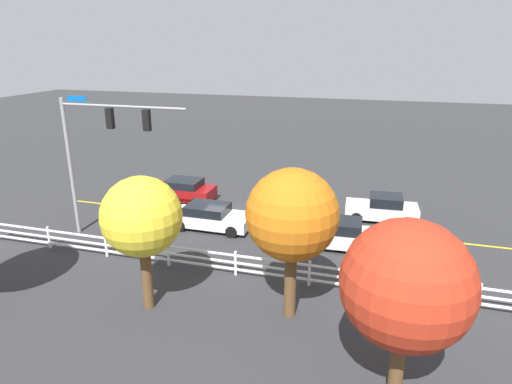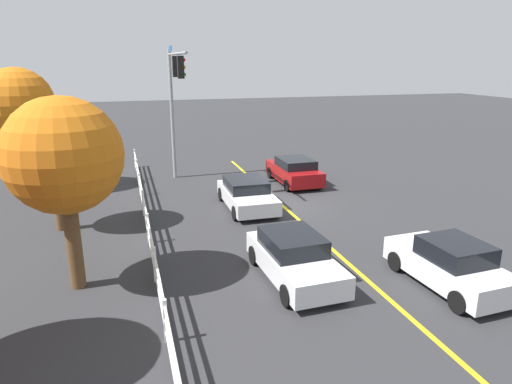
{
  "view_description": "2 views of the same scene",
  "coord_description": "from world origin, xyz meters",
  "px_view_note": "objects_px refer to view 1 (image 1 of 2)",
  "views": [
    {
      "loc": [
        -8.73,
        22.89,
        9.76
      ],
      "look_at": [
        -2.83,
        2.52,
        2.62
      ],
      "focal_mm": 31.37,
      "sensor_mm": 36.0,
      "label": 1
    },
    {
      "loc": [
        -19.32,
        6.95,
        6.59
      ],
      "look_at": [
        -3.6,
        2.31,
        1.82
      ],
      "focal_mm": 31.97,
      "sensor_mm": 36.0,
      "label": 2
    }
  ],
  "objects_px": {
    "car_1": "(182,190)",
    "car_2": "(382,208)",
    "car_3": "(211,217)",
    "car_0": "(343,234)",
    "tree_2": "(142,218)",
    "tree_1": "(407,285)",
    "tree_0": "(292,216)"
  },
  "relations": [
    {
      "from": "car_1",
      "to": "tree_2",
      "type": "height_order",
      "value": "tree_2"
    },
    {
      "from": "car_1",
      "to": "car_3",
      "type": "distance_m",
      "value": 5.01
    },
    {
      "from": "tree_2",
      "to": "tree_0",
      "type": "bearing_deg",
      "value": -169.25
    },
    {
      "from": "car_0",
      "to": "tree_2",
      "type": "bearing_deg",
      "value": -134.2
    },
    {
      "from": "car_3",
      "to": "tree_2",
      "type": "bearing_deg",
      "value": -85.34
    },
    {
      "from": "car_0",
      "to": "tree_1",
      "type": "xyz_separation_m",
      "value": [
        -2.45,
        9.51,
        2.89
      ]
    },
    {
      "from": "tree_0",
      "to": "car_3",
      "type": "bearing_deg",
      "value": -49.37
    },
    {
      "from": "car_1",
      "to": "car_2",
      "type": "xyz_separation_m",
      "value": [
        -12.46,
        -0.16,
        -0.0
      ]
    },
    {
      "from": "car_1",
      "to": "car_3",
      "type": "height_order",
      "value": "car_1"
    },
    {
      "from": "car_0",
      "to": "car_3",
      "type": "height_order",
      "value": "car_0"
    },
    {
      "from": "car_1",
      "to": "tree_1",
      "type": "bearing_deg",
      "value": 133.88
    },
    {
      "from": "car_2",
      "to": "tree_1",
      "type": "relative_size",
      "value": 0.76
    },
    {
      "from": "car_0",
      "to": "tree_0",
      "type": "relative_size",
      "value": 0.75
    },
    {
      "from": "car_2",
      "to": "tree_0",
      "type": "relative_size",
      "value": 0.72
    },
    {
      "from": "car_2",
      "to": "tree_2",
      "type": "distance_m",
      "value": 14.76
    },
    {
      "from": "tree_0",
      "to": "tree_2",
      "type": "xyz_separation_m",
      "value": [
        5.34,
        1.01,
        -0.27
      ]
    },
    {
      "from": "car_1",
      "to": "car_2",
      "type": "height_order",
      "value": "car_2"
    },
    {
      "from": "car_1",
      "to": "car_3",
      "type": "xyz_separation_m",
      "value": [
        -3.43,
        3.65,
        -0.05
      ]
    },
    {
      "from": "tree_1",
      "to": "tree_2",
      "type": "relative_size",
      "value": 1.03
    },
    {
      "from": "tree_0",
      "to": "car_0",
      "type": "bearing_deg",
      "value": -101.71
    },
    {
      "from": "car_1",
      "to": "car_3",
      "type": "relative_size",
      "value": 0.97
    },
    {
      "from": "tree_1",
      "to": "car_2",
      "type": "bearing_deg",
      "value": -87.26
    },
    {
      "from": "car_1",
      "to": "car_2",
      "type": "distance_m",
      "value": 12.46
    },
    {
      "from": "car_0",
      "to": "car_2",
      "type": "xyz_separation_m",
      "value": [
        -1.79,
        -4.27,
        0.01
      ]
    },
    {
      "from": "car_2",
      "to": "tree_0",
      "type": "xyz_separation_m",
      "value": [
        3.12,
        10.7,
        3.28
      ]
    },
    {
      "from": "car_3",
      "to": "car_0",
      "type": "bearing_deg",
      "value": -3.15
    },
    {
      "from": "car_2",
      "to": "tree_2",
      "type": "bearing_deg",
      "value": 50.9
    },
    {
      "from": "car_2",
      "to": "car_3",
      "type": "bearing_deg",
      "value": 19.6
    },
    {
      "from": "car_2",
      "to": "tree_1",
      "type": "xyz_separation_m",
      "value": [
        -0.66,
        13.78,
        2.88
      ]
    },
    {
      "from": "tree_2",
      "to": "car_0",
      "type": "bearing_deg",
      "value": -131.89
    },
    {
      "from": "car_1",
      "to": "car_2",
      "type": "relative_size",
      "value": 1.03
    },
    {
      "from": "car_0",
      "to": "tree_2",
      "type": "distance_m",
      "value": 10.44
    }
  ]
}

